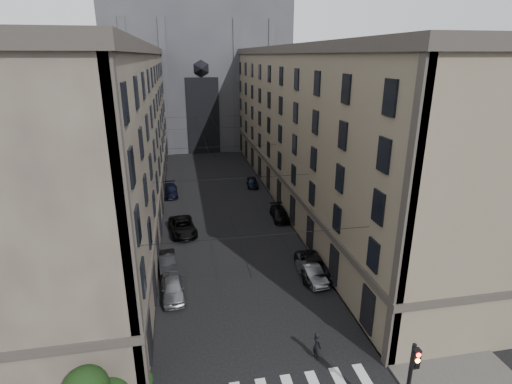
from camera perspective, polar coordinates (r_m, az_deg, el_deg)
sidewalk_left at (r=50.98m, az=-17.01°, el=-2.24°), size 7.00×80.00×0.15m
sidewalk_right at (r=52.77m, az=6.22°, el=-0.77°), size 7.00×80.00×0.15m
building_left at (r=49.00m, az=-21.50°, el=7.74°), size 13.60×60.60×18.85m
building_right at (r=51.36m, az=9.78°, el=9.23°), size 13.60×60.60×18.85m
gothic_tower at (r=86.48m, az=-8.38°, el=18.78°), size 35.00×23.00×58.00m
traffic_light_right at (r=22.10m, az=21.20°, el=-23.60°), size 0.34×0.50×5.20m
tram_wires at (r=48.41m, az=-5.39°, el=6.30°), size 14.00×60.00×0.43m
car_left_near at (r=32.34m, az=-11.77°, el=-13.31°), size 1.96×4.40×1.47m
car_left_midnear at (r=36.14m, az=-12.55°, el=-9.80°), size 1.78×4.23×1.36m
car_left_midfar at (r=42.67m, az=-10.44°, el=-4.90°), size 3.17×5.70×1.51m
car_left_far at (r=54.46m, az=-12.17°, el=0.23°), size 2.22×4.87×1.38m
car_right_near at (r=34.11m, az=7.99°, el=-11.38°), size 1.75×4.13×1.33m
car_right_midnear at (r=34.88m, az=8.22°, el=-10.52°), size 2.85×5.49×1.48m
car_right_midfar at (r=45.70m, az=3.40°, el=-3.11°), size 1.99×4.47×1.28m
car_right_far at (r=56.90m, az=-0.53°, el=1.43°), size 1.86×3.89×1.28m
pedestrian at (r=26.45m, az=8.73°, el=-20.83°), size 0.65×0.80×1.91m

